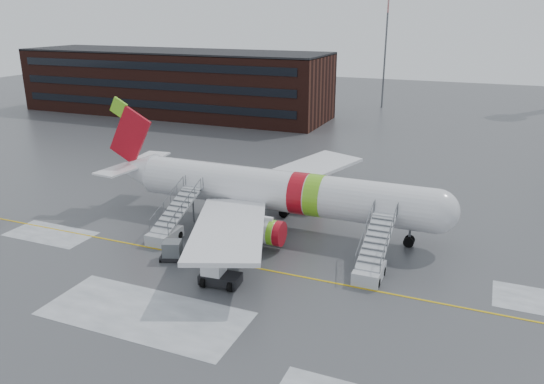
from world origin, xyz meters
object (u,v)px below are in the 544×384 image
at_px(airstair_aft, 169,227).
at_px(airliner, 271,190).
at_px(pushback_tug, 218,275).
at_px(airstair_fwd, 372,262).
at_px(uld_container, 172,251).

bearing_deg(airstair_aft, airliner, 42.65).
height_order(airliner, pushback_tug, airliner).
distance_m(airstair_aft, pushback_tug, 9.93).
distance_m(airstair_fwd, airstair_aft, 18.20).
distance_m(airliner, airstair_fwd, 13.10).
bearing_deg(airstair_fwd, pushback_tug, -150.15).
bearing_deg(pushback_tug, airstair_fwd, 29.85).
bearing_deg(airstair_aft, pushback_tug, -35.99).
bearing_deg(airliner, airstair_aft, -137.35).
height_order(airstair_aft, pushback_tug, airstair_aft).
distance_m(pushback_tug, uld_container, 5.87).
height_order(airliner, uld_container, airliner).
bearing_deg(uld_container, pushback_tug, -22.72).
xyz_separation_m(airstair_fwd, uld_container, (-15.58, -3.57, -0.32)).
bearing_deg(uld_container, airstair_fwd, 12.89).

